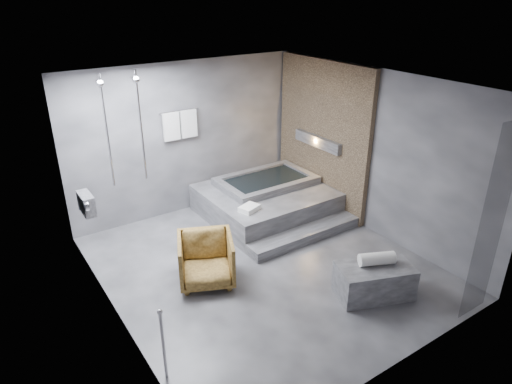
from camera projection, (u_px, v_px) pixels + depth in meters
room at (277, 152)px, 6.75m from camera, size 5.00×5.04×2.82m
tub_deck at (266, 202)px, 8.61m from camera, size 2.20×2.00×0.50m
tub_step at (305, 235)px, 7.78m from camera, size 2.20×0.36×0.18m
concrete_bench at (374, 280)px, 6.35m from camera, size 1.16×0.90×0.46m
driftwood_chair at (206, 260)px, 6.58m from camera, size 1.04×1.05×0.73m
rolled_towel at (377, 259)px, 6.26m from camera, size 0.53×0.37×0.18m
deck_towel at (249, 208)px, 7.69m from camera, size 0.39×0.33×0.09m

